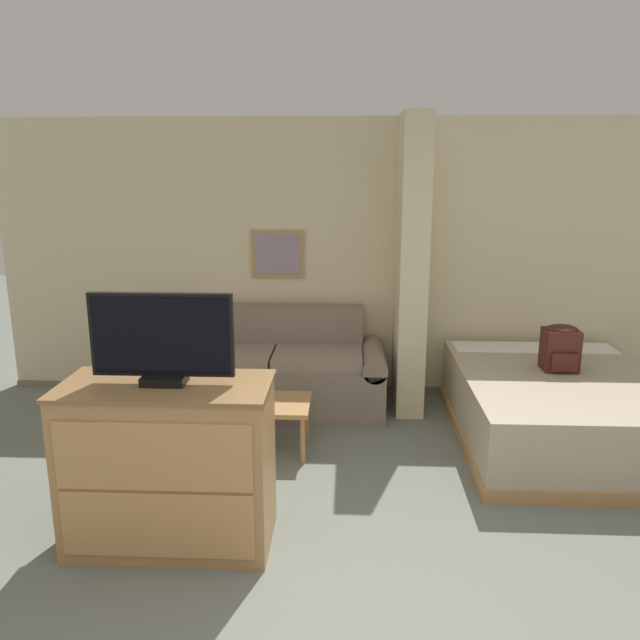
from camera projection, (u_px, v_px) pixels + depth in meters
name	position (u px, v px, depth m)	size (l,w,h in m)	color
wall_back	(355.00, 260.00, 5.91)	(6.79, 0.16, 2.60)	beige
wall_partition_pillar	(411.00, 266.00, 5.50)	(0.24, 0.69, 2.60)	beige
couch	(274.00, 372.00, 5.71)	(2.02, 0.84, 0.89)	gray
coffee_table	(265.00, 408.00, 4.80)	(0.70, 0.52, 0.39)	#B27F4C
side_table	(143.00, 356.00, 5.64)	(0.47, 0.47, 0.58)	#B27F4C
table_lamp	(140.00, 312.00, 5.55)	(0.30, 0.30, 0.45)	tan
tv_dresser	(170.00, 464.00, 3.57)	(1.18, 0.57, 0.97)	#B27F4C
tv	(162.00, 339.00, 3.40)	(0.79, 0.16, 0.52)	black
bed	(559.00, 407.00, 4.99)	(1.60, 2.05, 0.56)	#B27F4C
backpack	(560.00, 347.00, 4.99)	(0.27, 0.25, 0.37)	#471E19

